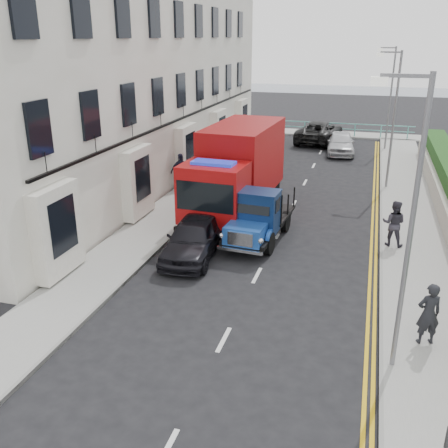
# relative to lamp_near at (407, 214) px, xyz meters

# --- Properties ---
(ground) EXTENTS (120.00, 120.00, 0.00)m
(ground) POSITION_rel_lamp_near_xyz_m (-4.18, 2.00, -4.00)
(ground) COLOR black
(ground) RESTS_ON ground
(pavement_west) EXTENTS (2.40, 38.00, 0.12)m
(pavement_west) POSITION_rel_lamp_near_xyz_m (-9.38, 11.00, -3.94)
(pavement_west) COLOR gray
(pavement_west) RESTS_ON ground
(pavement_east) EXTENTS (2.60, 38.00, 0.12)m
(pavement_east) POSITION_rel_lamp_near_xyz_m (1.12, 11.00, -3.94)
(pavement_east) COLOR gray
(pavement_east) RESTS_ON ground
(promenade) EXTENTS (30.00, 2.50, 0.12)m
(promenade) POSITION_rel_lamp_near_xyz_m (-4.18, 31.00, -3.94)
(promenade) COLOR gray
(promenade) RESTS_ON ground
(sea_plane) EXTENTS (120.00, 120.00, 0.00)m
(sea_plane) POSITION_rel_lamp_near_xyz_m (-4.18, 62.00, -4.00)
(sea_plane) COLOR slate
(sea_plane) RESTS_ON ground
(terrace_west) EXTENTS (6.31, 30.20, 14.25)m
(terrace_west) POSITION_rel_lamp_near_xyz_m (-13.65, 15.00, 3.17)
(terrace_west) COLOR white
(terrace_west) RESTS_ON ground
(seafront_railing) EXTENTS (13.00, 0.08, 1.11)m
(seafront_railing) POSITION_rel_lamp_near_xyz_m (-4.18, 30.20, -3.42)
(seafront_railing) COLOR #59B2A5
(seafront_railing) RESTS_ON ground
(lamp_near) EXTENTS (1.23, 0.18, 7.00)m
(lamp_near) POSITION_rel_lamp_near_xyz_m (0.00, 0.00, 0.00)
(lamp_near) COLOR slate
(lamp_near) RESTS_ON ground
(lamp_mid) EXTENTS (1.23, 0.18, 7.00)m
(lamp_mid) POSITION_rel_lamp_near_xyz_m (0.00, 16.00, 0.00)
(lamp_mid) COLOR slate
(lamp_mid) RESTS_ON ground
(lamp_far) EXTENTS (1.23, 0.18, 7.00)m
(lamp_far) POSITION_rel_lamp_near_xyz_m (0.00, 26.00, 0.00)
(lamp_far) COLOR slate
(lamp_far) RESTS_ON ground
(bedford_lorry) EXTENTS (2.15, 4.75, 2.19)m
(bedford_lorry) POSITION_rel_lamp_near_xyz_m (-4.88, 6.67, -2.99)
(bedford_lorry) COLOR black
(bedford_lorry) RESTS_ON ground
(red_lorry) EXTENTS (2.93, 7.66, 3.95)m
(red_lorry) POSITION_rel_lamp_near_xyz_m (-6.48, 9.94, -1.89)
(red_lorry) COLOR black
(red_lorry) RESTS_ON ground
(parked_car_front) EXTENTS (1.96, 4.36, 1.45)m
(parked_car_front) POSITION_rel_lamp_near_xyz_m (-6.78, 4.93, -3.27)
(parked_car_front) COLOR black
(parked_car_front) RESTS_ON ground
(parked_car_mid) EXTENTS (1.35, 3.78, 1.24)m
(parked_car_mid) POSITION_rel_lamp_near_xyz_m (-6.78, 11.94, -3.38)
(parked_car_mid) COLOR #559FB7
(parked_car_mid) RESTS_ON ground
(parked_car_rear) EXTENTS (2.08, 4.66, 1.33)m
(parked_car_rear) POSITION_rel_lamp_near_xyz_m (-7.78, 15.51, -3.33)
(parked_car_rear) COLOR silver
(parked_car_rear) RESTS_ON ground
(seafront_car_left) EXTENTS (3.40, 6.13, 1.62)m
(seafront_car_left) POSITION_rel_lamp_near_xyz_m (-4.70, 27.49, -3.19)
(seafront_car_left) COLOR black
(seafront_car_left) RESTS_ON ground
(seafront_car_right) EXTENTS (2.19, 4.60, 1.52)m
(seafront_car_right) POSITION_rel_lamp_near_xyz_m (-2.86, 23.94, -3.24)
(seafront_car_right) COLOR silver
(seafront_car_right) RESTS_ON ground
(pedestrian_east_near) EXTENTS (0.73, 0.59, 1.71)m
(pedestrian_east_near) POSITION_rel_lamp_near_xyz_m (0.95, 1.20, -3.02)
(pedestrian_east_near) COLOR black
(pedestrian_east_near) RESTS_ON pavement_east
(pedestrian_east_far) EXTENTS (0.96, 0.80, 1.78)m
(pedestrian_east_far) POSITION_rel_lamp_near_xyz_m (0.24, 7.77, -2.99)
(pedestrian_east_far) COLOR #302E38
(pedestrian_east_far) RESTS_ON pavement_east
(pedestrian_west_near) EXTENTS (1.17, 0.98, 1.87)m
(pedestrian_west_near) POSITION_rel_lamp_near_xyz_m (-10.18, 12.53, -2.94)
(pedestrian_west_near) COLOR black
(pedestrian_west_near) RESTS_ON pavement_west
(pedestrian_west_far) EXTENTS (0.79, 0.56, 1.52)m
(pedestrian_west_far) POSITION_rel_lamp_near_xyz_m (-8.66, 12.06, -3.12)
(pedestrian_west_far) COLOR #433230
(pedestrian_west_far) RESTS_ON pavement_west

